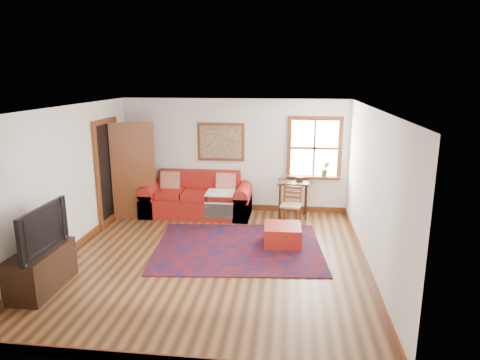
# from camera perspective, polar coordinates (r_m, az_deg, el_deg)

# --- Properties ---
(ground) EXTENTS (5.50, 5.50, 0.00)m
(ground) POSITION_cam_1_polar(r_m,az_deg,el_deg) (7.31, -3.57, -10.36)
(ground) COLOR #3E2110
(ground) RESTS_ON ground
(room_envelope) EXTENTS (5.04, 5.54, 2.52)m
(room_envelope) POSITION_cam_1_polar(r_m,az_deg,el_deg) (6.82, -3.75, 2.45)
(room_envelope) COLOR silver
(room_envelope) RESTS_ON ground
(window) EXTENTS (1.18, 0.20, 1.38)m
(window) POSITION_cam_1_polar(r_m,az_deg,el_deg) (9.43, 10.04, 3.36)
(window) COLOR white
(window) RESTS_ON ground
(doorway) EXTENTS (0.89, 1.08, 2.14)m
(doorway) POSITION_cam_1_polar(r_m,az_deg,el_deg) (9.22, -15.27, 1.30)
(doorway) COLOR black
(doorway) RESTS_ON ground
(framed_artwork) EXTENTS (1.05, 0.07, 0.85)m
(framed_artwork) POSITION_cam_1_polar(r_m,az_deg,el_deg) (9.50, -2.58, 5.09)
(framed_artwork) COLOR brown
(framed_artwork) RESTS_ON ground
(persian_rug) EXTENTS (3.12, 2.60, 0.02)m
(persian_rug) POSITION_cam_1_polar(r_m,az_deg,el_deg) (7.70, -0.18, -8.96)
(persian_rug) COLOR #530B0D
(persian_rug) RESTS_ON ground
(red_leather_sofa) EXTENTS (2.35, 0.97, 0.92)m
(red_leather_sofa) POSITION_cam_1_polar(r_m,az_deg,el_deg) (9.46, -5.70, -2.74)
(red_leather_sofa) COLOR maroon
(red_leather_sofa) RESTS_ON ground
(red_ottoman) EXTENTS (0.68, 0.68, 0.37)m
(red_ottoman) POSITION_cam_1_polar(r_m,az_deg,el_deg) (7.79, 5.68, -7.35)
(red_ottoman) COLOR maroon
(red_ottoman) RESTS_ON ground
(side_table) EXTENTS (0.65, 0.49, 0.78)m
(side_table) POSITION_cam_1_polar(r_m,az_deg,el_deg) (9.23, 7.11, -0.94)
(side_table) COLOR black
(side_table) RESTS_ON ground
(ladder_back_chair) EXTENTS (0.46, 0.44, 0.84)m
(ladder_back_chair) POSITION_cam_1_polar(r_m,az_deg,el_deg) (8.78, 6.90, -3.08)
(ladder_back_chair) COLOR tan
(ladder_back_chair) RESTS_ON ground
(media_cabinet) EXTENTS (0.49, 1.10, 0.60)m
(media_cabinet) POSITION_cam_1_polar(r_m,az_deg,el_deg) (6.82, -24.94, -10.77)
(media_cabinet) COLOR black
(media_cabinet) RESTS_ON ground
(television) EXTENTS (0.15, 1.14, 0.65)m
(television) POSITION_cam_1_polar(r_m,az_deg,el_deg) (6.55, -25.56, -5.92)
(television) COLOR black
(television) RESTS_ON media_cabinet
(candle_hurricane) EXTENTS (0.12, 0.12, 0.18)m
(candle_hurricane) POSITION_cam_1_polar(r_m,az_deg,el_deg) (7.01, -23.03, -6.51)
(candle_hurricane) COLOR silver
(candle_hurricane) RESTS_ON media_cabinet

